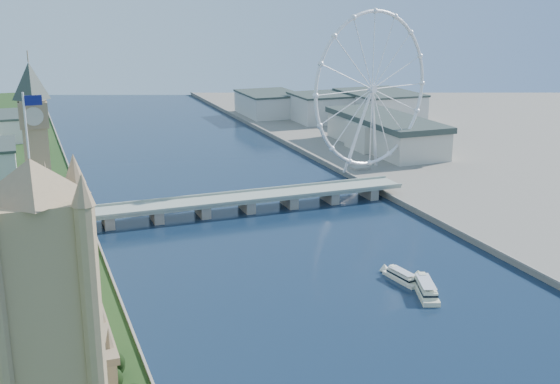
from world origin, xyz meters
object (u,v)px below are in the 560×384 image
london_eye (372,90)px  tour_boat_near (425,294)px  victoria_tower (46,326)px  tour_boat_far (401,281)px

london_eye → tour_boat_near: 238.90m
victoria_tower → tour_boat_far: victoria_tower is taller
victoria_tower → tour_boat_near: victoria_tower is taller
london_eye → tour_boat_far: london_eye is taller
tour_boat_near → tour_boat_far: tour_boat_near is taller
victoria_tower → tour_boat_far: (169.96, 104.94, -54.49)m
london_eye → tour_boat_far: 223.30m
victoria_tower → tour_boat_far: 207.04m
tour_boat_near → victoria_tower: bearing=-133.0°
victoria_tower → tour_boat_near: size_ratio=3.46×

